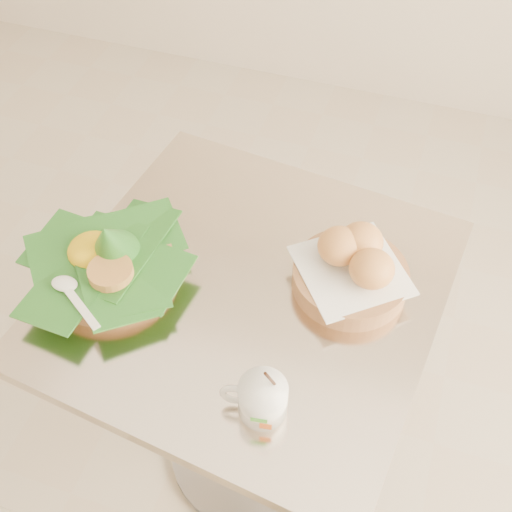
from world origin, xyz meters
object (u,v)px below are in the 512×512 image
(cafe_table, at_px, (250,349))
(bread_basket, at_px, (353,268))
(rice_basket, at_px, (107,260))
(coffee_mug, at_px, (261,398))

(cafe_table, xyz_separation_m, bread_basket, (0.18, 0.07, 0.27))
(rice_basket, xyz_separation_m, coffee_mug, (0.37, -0.18, -0.00))
(cafe_table, relative_size, bread_basket, 3.00)
(cafe_table, xyz_separation_m, rice_basket, (-0.26, -0.06, 0.26))
(cafe_table, bearing_deg, coffee_mug, -66.44)
(rice_basket, bearing_deg, bread_basket, 15.89)
(bread_basket, relative_size, coffee_mug, 1.86)
(rice_basket, bearing_deg, cafe_table, 11.87)
(cafe_table, height_order, bread_basket, bread_basket)
(coffee_mug, bearing_deg, rice_basket, 154.06)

